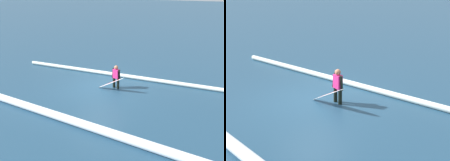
# 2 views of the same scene
# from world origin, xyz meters

# --- Properties ---
(ground_plane) EXTENTS (169.02, 169.02, 0.00)m
(ground_plane) POSITION_xyz_m (0.00, 0.00, 0.00)
(ground_plane) COLOR navy
(surfer) EXTENTS (0.51, 0.27, 1.31)m
(surfer) POSITION_xyz_m (-0.93, -0.38, 0.73)
(surfer) COLOR black
(surfer) RESTS_ON ground_plane
(surfboard) EXTENTS (1.66, 0.35, 0.93)m
(surfboard) POSITION_xyz_m (-0.85, 0.06, 0.45)
(surfboard) COLOR white
(surfboard) RESTS_ON ground_plane
(wave_crest_foreground) EXTENTS (14.95, 1.20, 0.23)m
(wave_crest_foreground) POSITION_xyz_m (-1.09, -2.11, 0.11)
(wave_crest_foreground) COLOR white
(wave_crest_foreground) RESTS_ON ground_plane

